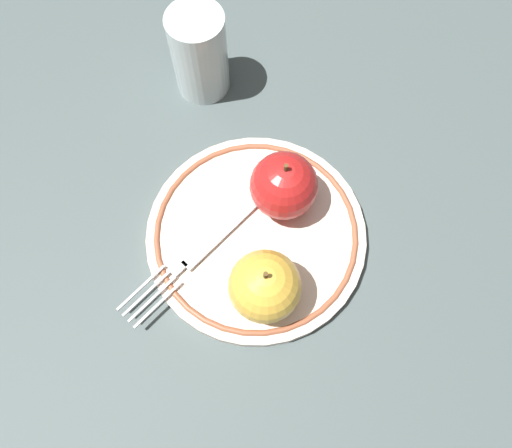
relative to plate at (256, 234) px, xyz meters
The scene contains 6 objects.
ground_plane 0.02m from the plate, behind, with size 2.00×2.00×0.00m, color #455251.
plate is the anchor object (origin of this frame).
apple_red_whole 0.06m from the plate, 132.50° to the right, with size 0.07×0.07×0.08m.
apple_second_whole 0.08m from the plate, 92.36° to the left, with size 0.07×0.07×0.08m.
fork 0.07m from the plate, 16.62° to the left, with size 0.14×0.13×0.00m.
drinking_glass 0.21m from the plate, 76.88° to the right, with size 0.06×0.06×0.10m, color silver.
Camera 1 is at (0.03, 0.17, 0.49)m, focal length 35.00 mm.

